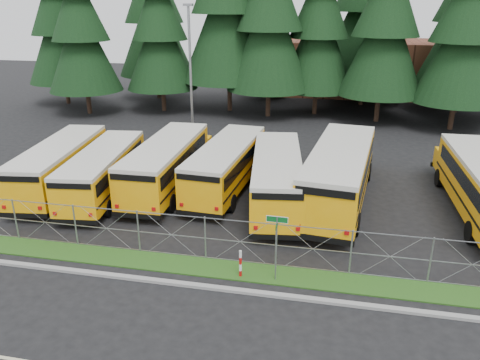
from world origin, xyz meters
name	(u,v)px	position (x,y,z in m)	size (l,w,h in m)	color
ground	(234,250)	(0.00, 0.00, 0.00)	(120.00, 120.00, 0.00)	black
curb	(216,288)	(0.00, -3.10, 0.06)	(50.00, 0.25, 0.12)	gray
grass_verge	(225,269)	(0.00, -1.70, 0.03)	(50.00, 1.40, 0.06)	#1C4513
chainlink_fence	(228,240)	(0.00, -1.00, 1.00)	(44.00, 0.10, 2.00)	gray
brick_building	(356,67)	(6.00, 40.00, 3.00)	(22.00, 10.00, 6.00)	brown
bus_1	(63,166)	(-11.25, 5.15, 1.39)	(2.50, 10.59, 2.78)	#F8A007
bus_2	(106,172)	(-8.43, 4.85, 1.33)	(2.40, 10.18, 2.67)	#F8A007
bus_3	(169,165)	(-5.25, 6.40, 1.44)	(2.59, 10.99, 2.88)	#F8A007
bus_4	(228,166)	(-1.86, 7.03, 1.39)	(2.51, 10.63, 2.79)	#F8A007
bus_5	(277,179)	(1.17, 5.51, 1.42)	(2.56, 10.85, 2.84)	#F8A007
bus_6	(340,175)	(4.48, 6.24, 1.61)	(2.89, 12.24, 3.21)	#F8A007
street_sign	(277,235)	(2.14, -2.04, 2.03)	(0.84, 0.55, 2.81)	gray
striped_bollard	(240,264)	(0.74, -2.08, 0.60)	(0.11, 0.11, 1.20)	#B20C0C
light_standard	(190,69)	(-6.89, 16.45, 5.50)	(0.70, 0.35, 10.14)	gray
conifer_0	(59,27)	(-24.09, 27.21, 7.80)	(7.06, 7.06, 15.61)	black
conifer_1	(81,32)	(-19.53, 23.36, 7.57)	(6.85, 6.85, 15.14)	black
conifer_2	(160,32)	(-12.81, 25.95, 7.55)	(6.82, 6.82, 15.09)	black
conifer_3	(229,2)	(-6.39, 27.37, 10.16)	(9.19, 9.19, 20.33)	black
conifer_4	(270,21)	(-2.28, 25.74, 8.62)	(7.80, 7.80, 17.25)	black
conifer_5	(319,29)	(2.02, 27.56, 7.87)	(7.12, 7.12, 15.74)	black
conifer_6	(386,27)	(7.72, 25.69, 8.24)	(7.46, 7.46, 16.49)	black
conifer_7	(466,32)	(13.76, 24.05, 7.95)	(7.19, 7.19, 15.91)	black
conifer_10	(154,14)	(-15.65, 31.99, 8.96)	(8.10, 8.10, 17.91)	black
conifer_11	(265,34)	(-4.05, 34.69, 6.90)	(6.24, 6.24, 13.80)	black
conifer_12	(370,1)	(6.59, 32.92, 10.29)	(9.31, 9.31, 20.59)	black
conifer_13	(471,12)	(15.55, 31.00, 9.37)	(8.48, 8.48, 18.75)	black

